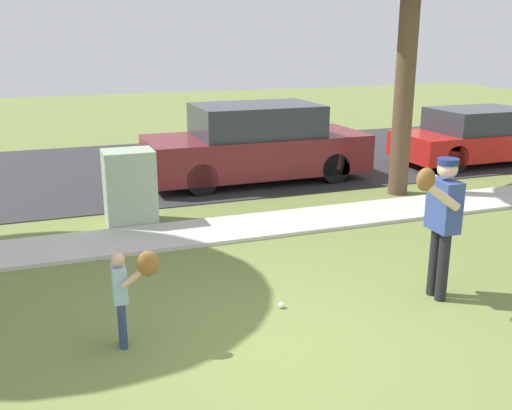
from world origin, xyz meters
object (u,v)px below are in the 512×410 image
at_px(baseball, 282,305).
at_px(parked_suv_maroon, 256,144).
at_px(person_adult, 441,213).
at_px(person_child, 128,285).
at_px(utility_cabinet, 130,187).
at_px(parked_hatchback_red, 477,137).

relative_size(baseball, parked_suv_maroon, 0.02).
relative_size(person_adult, person_child, 1.62).
relative_size(person_child, parked_suv_maroon, 0.22).
bearing_deg(utility_cabinet, parked_suv_maroon, 35.27).
xyz_separation_m(person_child, baseball, (1.77, 0.28, -0.65)).
relative_size(person_adult, parked_suv_maroon, 0.36).
distance_m(utility_cabinet, parked_suv_maroon, 3.70).
height_order(person_adult, parked_hatchback_red, person_adult).
distance_m(person_child, baseball, 1.90).
relative_size(utility_cabinet, parked_hatchback_red, 0.31).
relative_size(baseball, utility_cabinet, 0.06).
bearing_deg(person_child, parked_hatchback_red, 34.80).
relative_size(person_adult, parked_hatchback_red, 0.43).
bearing_deg(person_child, person_adult, 0.35).
relative_size(person_child, utility_cabinet, 0.84).
height_order(utility_cabinet, parked_suv_maroon, parked_suv_maroon).
bearing_deg(parked_suv_maroon, utility_cabinet, 35.27).
bearing_deg(parked_suv_maroon, person_child, 59.70).
height_order(baseball, parked_suv_maroon, parked_suv_maroon).
height_order(person_child, parked_hatchback_red, parked_hatchback_red).
height_order(person_child, parked_suv_maroon, parked_suv_maroon).
bearing_deg(person_adult, baseball, -9.81).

